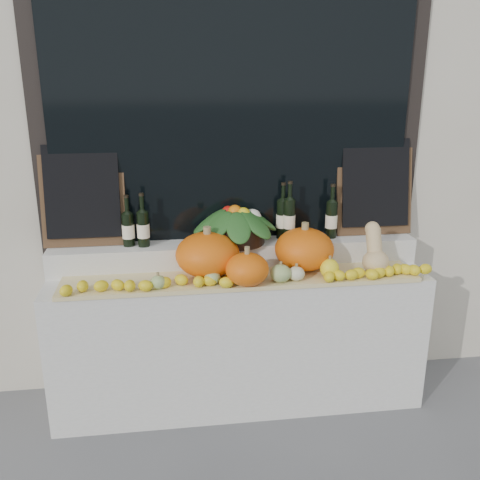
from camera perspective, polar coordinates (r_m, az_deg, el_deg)
name	(u,v)px	position (r m, az deg, el deg)	size (l,w,h in m)	color
storefront_facade	(224,42)	(3.78, -1.72, 20.35)	(7.00, 0.94, 4.50)	beige
display_sill	(238,338)	(3.47, -0.17, -10.37)	(2.30, 0.55, 0.88)	silver
rear_tier	(235,253)	(3.40, -0.51, -1.42)	(2.30, 0.25, 0.16)	silver
straw_bedding	(241,279)	(3.17, 0.12, -4.20)	(2.10, 0.32, 0.03)	tan
pumpkin_left	(208,254)	(3.15, -3.47, -1.55)	(0.38, 0.38, 0.26)	orange
pumpkin_right	(304,249)	(3.27, 6.87, -0.98)	(0.36, 0.36, 0.26)	orange
pumpkin_center	(247,269)	(3.02, 0.76, -3.14)	(0.25, 0.25, 0.19)	orange
butternut_squash	(375,253)	(3.31, 14.19, -1.35)	(0.16, 0.21, 0.30)	#D4B27C
decorative_gourds	(263,274)	(3.07, 2.50, -3.62)	(1.09, 0.14, 0.15)	#387021
lemon_heap	(244,279)	(3.05, 0.40, -4.20)	(2.20, 0.16, 0.06)	yellow
produce_bowl	(235,224)	(3.32, -0.53, 1.77)	(0.56, 0.56, 0.25)	black
wine_bottle_far_left	(128,229)	(3.33, -11.84, 1.17)	(0.08, 0.08, 0.32)	black
wine_bottle_near_left	(143,228)	(3.30, -10.29, 1.25)	(0.08, 0.08, 0.33)	black
wine_bottle_tall	(283,219)	(3.42, 4.58, 2.29)	(0.08, 0.08, 0.36)	black
wine_bottle_near_right	(289,219)	(3.37, 5.27, 2.25)	(0.08, 0.08, 0.38)	black
wine_bottle_far_right	(331,219)	(3.47, 9.72, 2.24)	(0.08, 0.08, 0.35)	black
chalkboard_left	(82,194)	(3.37, -16.46, 4.76)	(0.50, 0.13, 0.61)	#4C331E
chalkboard_right	(375,185)	(3.58, 14.21, 5.69)	(0.50, 0.13, 0.61)	#4C331E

